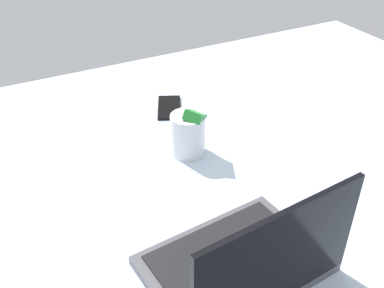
{
  "coord_description": "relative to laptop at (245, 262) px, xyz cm",
  "views": [
    {
      "loc": [
        60.56,
        78.29,
        85.99
      ],
      "look_at": [
        18.27,
        -3.3,
        24.0
      ],
      "focal_mm": 42.29,
      "sensor_mm": 36.0,
      "label": 1
    }
  ],
  "objects": [
    {
      "name": "cell_phone",
      "position": [
        -14.84,
        -64.54,
        -4.01
      ],
      "size": [
        12.1,
        15.56,
        0.8
      ],
      "primitive_type": "cube",
      "rotation": [
        0.0,
        0.0,
        5.84
      ],
      "color": "black",
      "rests_on": "bed_mattress"
    },
    {
      "name": "laptop",
      "position": [
        0.0,
        0.0,
        0.0
      ],
      "size": [
        34.94,
        25.88,
        23.0
      ],
      "rotation": [
        0.0,
        0.0,
        0.09
      ],
      "color": "#4C4C51",
      "rests_on": "bed_mattress"
    },
    {
      "name": "snack_cup",
      "position": [
        -9.5,
        -41.29,
        1.39
      ],
      "size": [
        9.78,
        9.47,
        13.82
      ],
      "color": "silver",
      "rests_on": "bed_mattress"
    },
    {
      "name": "bed_mattress",
      "position": [
        -26.27,
        -33.02,
        -13.41
      ],
      "size": [
        180.0,
        140.0,
        18.0
      ],
      "primitive_type": "cube",
      "color": "silver",
      "rests_on": "ground"
    }
  ]
}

